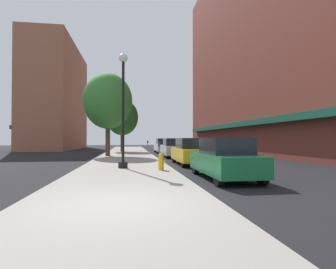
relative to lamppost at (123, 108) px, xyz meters
The scene contains 14 objects.
ground_plane 11.68m from the lamppost, 68.53° to the left, with size 90.00×90.00×0.00m, color black.
sidewalk_slab 11.88m from the lamppost, 89.44° to the left, with size 4.80×50.00×0.12m, color gray.
building_right_brick 23.10m from the lamppost, 43.74° to the left, with size 6.80×40.00×26.12m.
building_far_background 31.77m from the lamppost, 110.31° to the left, with size 6.80×18.00×15.97m.
lamppost is the anchor object (origin of this frame).
fire_hydrant 3.45m from the lamppost, 32.45° to the right, with size 0.33×0.26×0.79m.
parking_meter_near 4.06m from the lamppost, 50.13° to the left, with size 0.14×0.09×1.31m.
parking_meter_far 13.50m from the lamppost, 80.65° to the left, with size 0.14×0.09×1.31m.
tree_near 10.16m from the lamppost, 99.04° to the left, with size 4.27×4.27×7.29m.
tree_mid 17.79m from the lamppost, 91.75° to the left, with size 3.73×3.73×6.20m.
car_green 5.96m from the lamppost, 41.09° to the right, with size 1.80×4.30×1.66m.
car_yellow 5.30m from the lamppost, 29.60° to the left, with size 1.80×4.30×1.66m.
car_silver 10.18m from the lamppost, 65.44° to the left, with size 1.80×4.30×1.66m.
car_white 16.35m from the lamppost, 75.27° to the left, with size 1.80×4.30×1.66m.
Camera 1 is at (0.24, -6.11, 1.62)m, focal length 28.01 mm.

